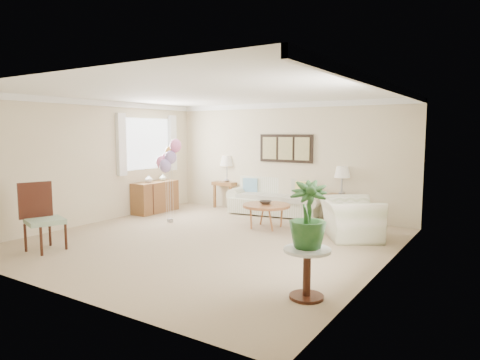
{
  "coord_description": "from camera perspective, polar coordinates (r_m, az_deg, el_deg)",
  "views": [
    {
      "loc": [
        4.48,
        -5.97,
        1.93
      ],
      "look_at": [
        0.25,
        0.6,
        1.05
      ],
      "focal_mm": 32.0,
      "sensor_mm": 36.0,
      "label": 1
    }
  ],
  "objects": [
    {
      "name": "ground_plane",
      "position": [
        7.71,
        -4.05,
        -8.08
      ],
      "size": [
        6.0,
        6.0,
        0.0
      ],
      "primitive_type": "plane",
      "color": "tan"
    },
    {
      "name": "room_shell",
      "position": [
        7.61,
        -4.39,
        4.12
      ],
      "size": [
        6.04,
        6.04,
        2.6
      ],
      "color": "beige",
      "rests_on": "ground"
    },
    {
      "name": "wall_art_triptych",
      "position": [
        10.0,
        6.13,
        4.21
      ],
      "size": [
        1.35,
        0.06,
        0.65
      ],
      "color": "black",
      "rests_on": "ground"
    },
    {
      "name": "sofa",
      "position": [
        10.1,
        4.88,
        -2.68
      ],
      "size": [
        2.4,
        1.11,
        0.85
      ],
      "color": "white",
      "rests_on": "ground"
    },
    {
      "name": "end_table_left",
      "position": [
        10.99,
        -1.7,
        -0.75
      ],
      "size": [
        0.61,
        0.56,
        0.67
      ],
      "color": "olive",
      "rests_on": "ground"
    },
    {
      "name": "end_table_right",
      "position": [
        9.52,
        13.39,
        -2.43
      ],
      "size": [
        0.54,
        0.49,
        0.59
      ],
      "color": "olive",
      "rests_on": "ground"
    },
    {
      "name": "lamp_left",
      "position": [
        10.93,
        -1.71,
        2.45
      ],
      "size": [
        0.38,
        0.38,
        0.67
      ],
      "color": "gray",
      "rests_on": "end_table_left"
    },
    {
      "name": "lamp_right",
      "position": [
        9.45,
        13.47,
        0.91
      ],
      "size": [
        0.34,
        0.34,
        0.6
      ],
      "color": "gray",
      "rests_on": "end_table_right"
    },
    {
      "name": "coffee_table",
      "position": [
        8.62,
        3.54,
        -3.51
      ],
      "size": [
        0.96,
        0.96,
        0.48
      ],
      "color": "#9F6B43",
      "rests_on": "ground"
    },
    {
      "name": "decor_bowl",
      "position": [
        8.65,
        3.43,
        -3.0
      ],
      "size": [
        0.32,
        0.32,
        0.06
      ],
      "primitive_type": "imported",
      "rotation": [
        0.0,
        0.0,
        0.3
      ],
      "color": "#2C241E",
      "rests_on": "coffee_table"
    },
    {
      "name": "armchair",
      "position": [
        8.05,
        14.46,
        -4.99
      ],
      "size": [
        1.44,
        1.48,
        0.73
      ],
      "primitive_type": "imported",
      "rotation": [
        0.0,
        0.0,
        2.15
      ],
      "color": "white",
      "rests_on": "ground"
    },
    {
      "name": "side_table",
      "position": [
        5.08,
        8.93,
        -10.6
      ],
      "size": [
        0.55,
        0.55,
        0.6
      ],
      "color": "silver",
      "rests_on": "ground"
    },
    {
      "name": "potted_plant",
      "position": [
        4.99,
        9.02,
        -4.59
      ],
      "size": [
        0.57,
        0.57,
        0.78
      ],
      "primitive_type": "imported",
      "rotation": [
        0.0,
        0.0,
        0.4
      ],
      "color": "#1E5321",
      "rests_on": "side_table"
    },
    {
      "name": "accent_chair",
      "position": [
        7.71,
        -24.93,
        -4.28
      ],
      "size": [
        0.69,
        0.69,
        1.11
      ],
      "color": "#89A485",
      "rests_on": "ground"
    },
    {
      "name": "credenza",
      "position": [
        10.52,
        -11.23,
        -2.23
      ],
      "size": [
        0.46,
        1.2,
        0.74
      ],
      "color": "olive",
      "rests_on": "ground"
    },
    {
      "name": "vase_white",
      "position": [
        10.29,
        -12.08,
        0.16
      ],
      "size": [
        0.24,
        0.24,
        0.19
      ],
      "primitive_type": "imported",
      "rotation": [
        0.0,
        0.0,
        -0.43
      ],
      "color": "silver",
      "rests_on": "credenza"
    },
    {
      "name": "vase_sage",
      "position": [
        10.63,
        -10.27,
        0.36
      ],
      "size": [
        0.22,
        0.22,
        0.17
      ],
      "primitive_type": "imported",
      "rotation": [
        0.0,
        0.0,
        -0.42
      ],
      "color": "beige",
      "rests_on": "credenza"
    },
    {
      "name": "balloon_cluster",
      "position": [
        9.21,
        -9.51,
        2.99
      ],
      "size": [
        0.51,
        0.49,
        1.79
      ],
      "color": "gray",
      "rests_on": "ground"
    }
  ]
}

